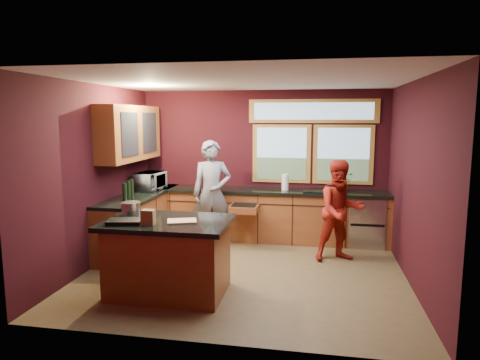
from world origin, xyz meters
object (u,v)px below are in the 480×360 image
(stock_pot, at_px, (131,209))
(island, at_px, (169,256))
(cutting_board, at_px, (182,221))
(person_grey, at_px, (212,193))
(person_red, at_px, (340,211))

(stock_pot, bearing_deg, island, -15.26)
(island, relative_size, stock_pot, 6.46)
(cutting_board, height_order, stock_pot, stock_pot)
(person_grey, bearing_deg, person_red, -27.74)
(island, bearing_deg, person_red, 37.64)
(island, height_order, cutting_board, cutting_board)
(cutting_board, bearing_deg, person_grey, 94.26)
(island, relative_size, person_red, 0.99)
(island, height_order, stock_pot, stock_pot)
(island, distance_m, person_red, 2.77)
(person_grey, distance_m, stock_pot, 2.06)
(person_grey, xyz_separation_m, cutting_board, (0.16, -2.17, 0.04))
(person_red, bearing_deg, stock_pot, -172.04)
(person_grey, bearing_deg, island, -107.27)
(island, bearing_deg, person_grey, 88.96)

